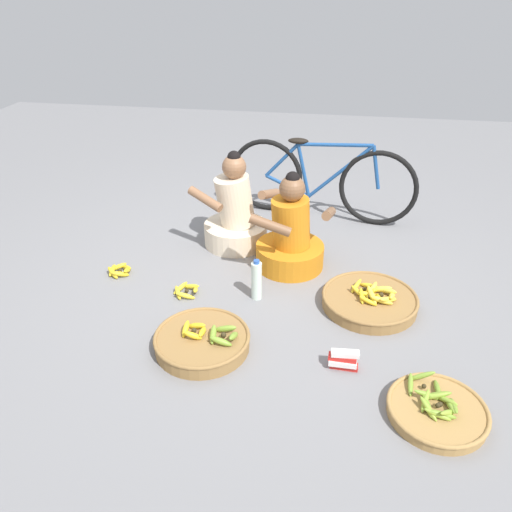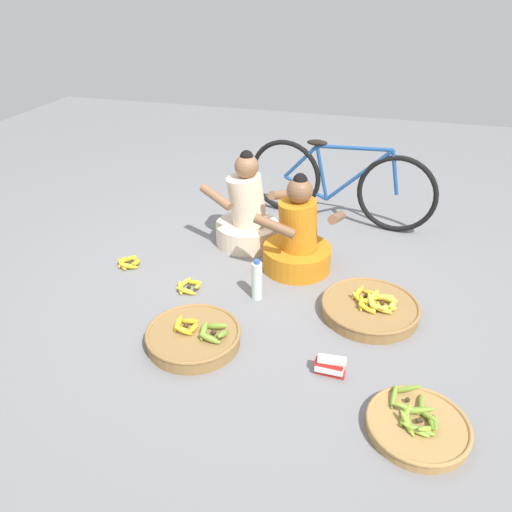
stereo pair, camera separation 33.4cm
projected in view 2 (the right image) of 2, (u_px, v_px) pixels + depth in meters
ground_plane at (263, 284)px, 3.68m from camera, size 10.00×10.00×0.00m
vendor_woman_front at (298, 240)px, 3.76m from camera, size 0.61×0.52×0.77m
vendor_woman_behind at (247, 215)px, 4.11m from camera, size 0.70×0.53×0.80m
bicycle_leaning at (338, 183)px, 4.44m from camera, size 1.69×0.30×0.73m
banana_basket_front_right at (370, 308)px, 3.34m from camera, size 0.65×0.65×0.17m
banana_basket_mid_right at (194, 336)px, 3.08m from camera, size 0.59×0.59×0.17m
banana_basket_near_vendor at (418, 425)px, 2.50m from camera, size 0.52×0.52×0.13m
loose_bananas_back_right at (189, 286)px, 3.61m from camera, size 0.20×0.20×0.09m
loose_bananas_back_left at (129, 262)px, 3.90m from camera, size 0.20×0.20×0.08m
water_bottle at (258, 280)px, 3.46m from camera, size 0.07×0.07×0.30m
packet_carton_stack at (330, 366)px, 2.84m from camera, size 0.18×0.07×0.12m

